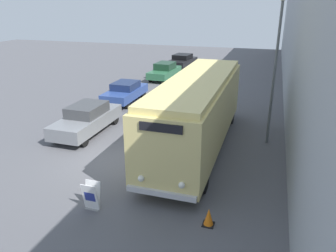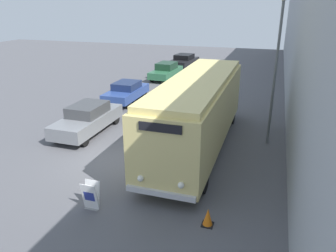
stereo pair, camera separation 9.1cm
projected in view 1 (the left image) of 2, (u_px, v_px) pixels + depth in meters
ground_plane at (113, 160)px, 14.29m from camera, size 80.00×80.00×0.00m
building_wall_right at (295, 45)px, 19.68m from camera, size 0.30×60.00×8.10m
vintage_bus at (198, 109)px, 14.92m from camera, size 2.53×10.52×3.36m
sign_board at (91, 196)px, 10.74m from camera, size 0.54×0.37×0.98m
streetlamp at (277, 51)px, 14.55m from camera, size 0.36×0.36×6.86m
parked_car_near at (87, 119)px, 17.06m from camera, size 1.81×4.66×1.51m
parked_car_mid at (125, 92)px, 22.49m from camera, size 1.78×4.19×1.36m
parked_car_far at (165, 71)px, 29.26m from camera, size 1.94×4.50×1.46m
parked_car_distant at (182, 61)px, 34.08m from camera, size 2.34×4.55×1.43m
traffic_cone at (209, 217)px, 10.01m from camera, size 0.36×0.36×0.58m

